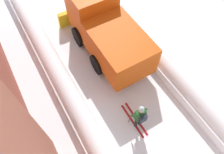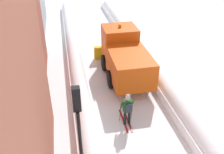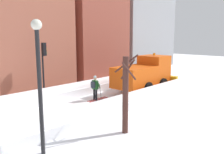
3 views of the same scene
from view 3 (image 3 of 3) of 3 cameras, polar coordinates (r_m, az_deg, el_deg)
ground_plane at (r=19.75m, az=5.23°, el=-3.53°), size 80.00×80.00×0.00m
snowbank_left at (r=21.21m, az=-0.05°, el=-1.27°), size 1.10×36.00×1.05m
snowbank_right at (r=18.30m, az=11.39°, el=-3.40°), size 1.10×36.00×1.00m
building_brick_near at (r=21.45m, az=-24.56°, el=8.73°), size 8.19×8.46×8.93m
plow_truck at (r=19.68m, az=7.82°, el=0.75°), size 3.20×5.98×3.12m
skier at (r=16.95m, az=-4.09°, el=-2.31°), size 0.62×1.80×1.81m
traffic_light_pole at (r=17.10m, az=-16.05°, el=3.87°), size 0.28×0.42×4.11m
street_lamp at (r=9.21m, az=-17.18°, el=1.30°), size 0.40×0.40×5.19m
bare_tree_near at (r=11.12m, az=3.29°, el=-3.97°), size 1.06×1.17×3.75m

